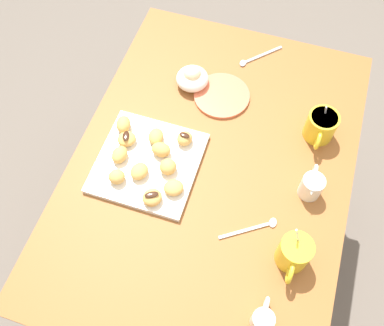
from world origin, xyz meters
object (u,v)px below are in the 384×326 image
Objects in this scene: beignet_6 at (185,139)px; beignet_7 at (161,150)px; beignet_8 at (120,155)px; beignet_2 at (156,137)px; coffee_mug_yellow_right at (294,253)px; ice_cream_bowl at (192,78)px; cream_pitcher_white at (312,185)px; dining_table at (210,187)px; beignet_9 at (123,124)px; saucer_coral_left at (222,96)px; beignet_1 at (127,139)px; coffee_mug_yellow_left at (321,126)px; beignet_10 at (139,171)px; pastry_plate_square at (148,163)px; beignet_5 at (174,188)px; beignet_4 at (152,197)px; beignet_0 at (168,167)px; chocolate_sauce_pitcher at (263,320)px; beignet_3 at (117,177)px.

beignet_7 is at bearing -42.22° from beignet_6.
beignet_8 is (0.05, -0.10, -0.00)m from beignet_7.
beignet_6 is (-0.02, 0.08, -0.00)m from beignet_2.
coffee_mug_yellow_right is 1.44× the size of ice_cream_bowl.
beignet_8 is (0.07, -0.52, -0.01)m from cream_pitcher_white.
dining_table is 0.33m from beignet_9.
saucer_coral_left is 0.33m from beignet_1.
beignet_2 is 0.98× the size of beignet_9.
beignet_6 is (0.15, -0.36, -0.01)m from coffee_mug_yellow_left.
pastry_plate_square is at bearing 171.40° from beignet_10.
coffee_mug_yellow_right is 0.35m from beignet_5.
beignet_7 is (0.04, 0.03, 0.00)m from beignet_2.
dining_table is at bearing -126.77° from coffee_mug_yellow_right.
beignet_1 is (0.20, -0.52, -0.02)m from coffee_mug_yellow_left.
beignet_10 is (0.13, 0.10, -0.00)m from beignet_9.
beignet_7 is at bearing -87.70° from cream_pitcher_white.
beignet_4 is at bearing -96.03° from coffee_mug_yellow_right.
ice_cream_bowl is 0.58× the size of saucer_coral_left.
cream_pitcher_white reaches higher than saucer_coral_left.
pastry_plate_square is 5.91× the size of beignet_0.
cream_pitcher_white is 0.53m from beignet_8.
coffee_mug_yellow_left is at bearing 116.57° from beignet_8.
dining_table is 0.23m from beignet_7.
beignet_7 is at bearing -141.36° from beignet_0.
beignet_8 is at bearing -105.68° from beignet_5.
chocolate_sauce_pitcher is 0.57m from beignet_8.
beignet_7 is 0.12m from beignet_8.
chocolate_sauce_pitcher reaches higher than beignet_1.
beignet_4 is 0.25m from beignet_9.
ice_cream_bowl is at bearing 161.60° from beignet_8.
beignet_5 is (0.05, 0.03, -0.00)m from beignet_0.
pastry_plate_square is 0.09m from beignet_1.
cream_pitcher_white is 0.60× the size of saucer_coral_left.
beignet_8 is at bearing -41.06° from beignet_2.
beignet_8 is (0.01, -0.08, 0.03)m from pastry_plate_square.
beignet_9 is at bearing -142.42° from beignet_10.
ice_cream_bowl is 0.27m from beignet_9.
coffee_mug_yellow_right is at bearing 83.97° from beignet_4.
beignet_6 is (-0.41, -0.32, 0.00)m from chocolate_sauce_pitcher.
beignet_7 is at bearing 143.88° from pastry_plate_square.
pastry_plate_square is at bearing -36.12° from beignet_7.
coffee_mug_yellow_right reaches higher than beignet_2.
beignet_6 is (0.22, 0.05, 0.00)m from ice_cream_bowl.
pastry_plate_square reaches higher than dining_table.
coffee_mug_yellow_left reaches higher than beignet_10.
pastry_plate_square is at bearing -108.58° from coffee_mug_yellow_right.
beignet_2 is (-0.07, -0.00, 0.02)m from pastry_plate_square.
beignet_3 is (0.12, 0.02, 0.00)m from beignet_1.
ice_cream_bowl is 0.34m from beignet_8.
coffee_mug_yellow_right is 0.20m from cream_pitcher_white.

